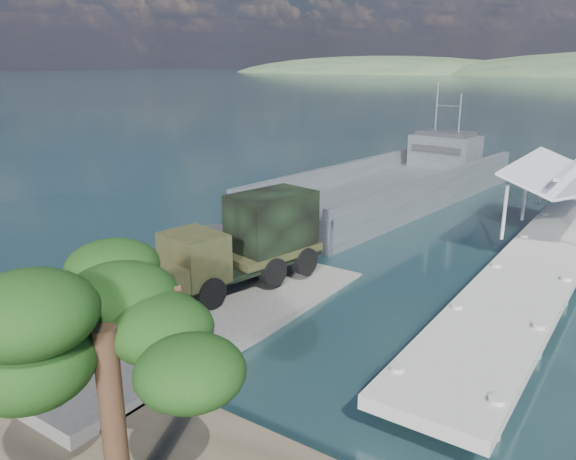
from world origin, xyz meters
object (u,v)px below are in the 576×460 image
(landing_craft, at_px, (390,192))
(overhang_tree, at_px, (106,322))
(pier, at_px, (563,225))
(military_truck, at_px, (247,241))
(soldier, at_px, (141,277))

(landing_craft, xyz_separation_m, overhang_tree, (8.40, -34.49, 4.45))
(pier, bearing_deg, military_truck, -126.49)
(landing_craft, distance_m, military_truck, 21.52)
(military_truck, bearing_deg, overhang_tree, -52.79)
(pier, height_order, landing_craft, landing_craft)
(military_truck, bearing_deg, soldier, -115.23)
(landing_craft, distance_m, soldier, 25.54)
(landing_craft, distance_m, overhang_tree, 35.78)
(military_truck, bearing_deg, landing_craft, 107.08)
(pier, xyz_separation_m, landing_craft, (-13.82, 5.46, -0.77))
(landing_craft, xyz_separation_m, military_truck, (2.07, -21.34, 1.80))
(landing_craft, bearing_deg, soldier, -86.52)
(pier, relative_size, overhang_tree, 6.07)
(soldier, bearing_deg, landing_craft, 72.66)
(pier, height_order, soldier, pier)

